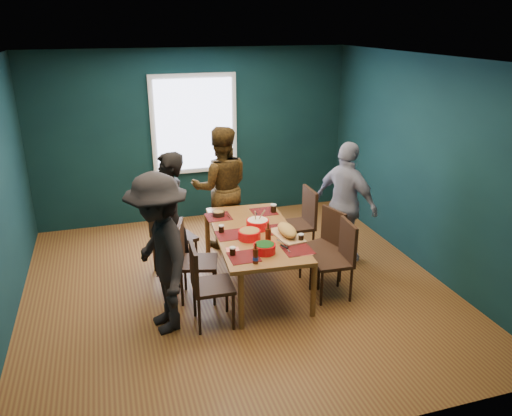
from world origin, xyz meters
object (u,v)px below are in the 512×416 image
(chair_left_near, at_px, (204,280))
(cutting_board, at_px, (287,231))
(dining_table, at_px, (255,237))
(bowl_herbs, at_px, (264,248))
(person_near_left, at_px, (160,254))
(bowl_dumpling, at_px, (258,224))
(bowl_salad, at_px, (249,234))
(person_right, at_px, (346,204))
(person_far_left, at_px, (170,221))
(chair_right_far, at_px, (302,218))
(chair_right_mid, at_px, (327,240))
(chair_left_mid, at_px, (190,255))
(chair_right_near, at_px, (339,254))
(chair_left_far, at_px, (167,232))
(person_back, at_px, (221,187))

(chair_left_near, height_order, cutting_board, chair_left_near)
(dining_table, bearing_deg, bowl_herbs, -92.11)
(person_near_left, height_order, bowl_dumpling, person_near_left)
(dining_table, distance_m, bowl_salad, 0.24)
(person_right, relative_size, bowl_herbs, 6.78)
(person_far_left, distance_m, person_right, 2.29)
(person_near_left, bearing_deg, chair_right_far, 110.11)
(chair_left_near, height_order, person_near_left, person_near_left)
(dining_table, distance_m, chair_right_mid, 0.92)
(chair_right_mid, height_order, cutting_board, chair_right_mid)
(bowl_salad, bearing_deg, bowl_herbs, -82.28)
(bowl_dumpling, distance_m, bowl_herbs, 0.68)
(chair_left_near, relative_size, bowl_salad, 3.56)
(person_near_left, distance_m, bowl_herbs, 1.13)
(person_far_left, relative_size, cutting_board, 2.59)
(bowl_dumpling, bearing_deg, person_near_left, -151.52)
(chair_left_mid, height_order, chair_right_near, chair_left_mid)
(bowl_dumpling, height_order, bowl_herbs, bowl_dumpling)
(chair_right_mid, bearing_deg, dining_table, 157.11)
(chair_left_mid, bearing_deg, bowl_salad, 7.52)
(chair_right_mid, relative_size, chair_right_near, 0.98)
(chair_right_far, distance_m, person_right, 0.63)
(person_far_left, xyz_separation_m, bowl_salad, (0.84, -0.49, -0.07))
(chair_left_mid, xyz_separation_m, bowl_herbs, (0.74, -0.49, 0.21))
(chair_right_mid, xyz_separation_m, bowl_dumpling, (-0.84, 0.20, 0.24))
(chair_right_near, relative_size, bowl_salad, 3.56)
(chair_left_mid, relative_size, bowl_herbs, 3.89)
(chair_left_far, bearing_deg, chair_left_near, -98.11)
(chair_right_mid, height_order, person_far_left, person_far_left)
(chair_right_mid, distance_m, bowl_herbs, 1.10)
(person_back, height_order, bowl_dumpling, person_back)
(bowl_dumpling, xyz_separation_m, bowl_herbs, (-0.13, -0.67, -0.01))
(chair_left_mid, relative_size, chair_right_mid, 1.04)
(chair_left_far, relative_size, chair_right_mid, 1.13)
(dining_table, bearing_deg, person_right, 16.28)
(chair_left_far, bearing_deg, bowl_herbs, -69.42)
(bowl_herbs, bearing_deg, person_near_left, -179.29)
(chair_right_near, xyz_separation_m, bowl_herbs, (-0.93, -0.05, 0.22))
(bowl_dumpling, bearing_deg, chair_right_near, -37.76)
(chair_left_near, relative_size, chair_right_mid, 1.02)
(person_far_left, bearing_deg, chair_left_near, 18.00)
(person_near_left, xyz_separation_m, bowl_herbs, (1.12, 0.01, -0.09))
(bowl_dumpling, relative_size, cutting_board, 0.43)
(chair_right_far, relative_size, person_near_left, 0.57)
(chair_right_mid, xyz_separation_m, bowl_salad, (-1.02, -0.07, 0.23))
(chair_right_far, xyz_separation_m, chair_right_near, (0.03, -1.09, -0.03))
(chair_left_near, bearing_deg, person_right, 26.75)
(dining_table, distance_m, person_back, 1.32)
(person_back, distance_m, bowl_salad, 1.46)
(dining_table, relative_size, person_far_left, 1.15)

